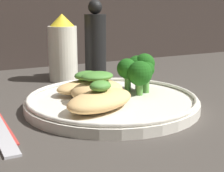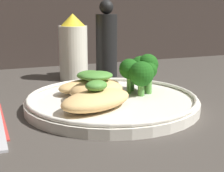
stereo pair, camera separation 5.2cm
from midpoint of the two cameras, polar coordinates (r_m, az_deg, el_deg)
name	(u,v)px [view 2 (the right image)]	position (r cm, az deg, el deg)	size (l,w,h in cm)	color
ground_plane	(112,111)	(52.59, 2.81, -4.17)	(180.00, 180.00, 1.00)	#3D3833
plate	(112,101)	(52.16, 2.83, -2.61)	(26.30, 26.30, 2.00)	silver
grilled_meat_front	(96,99)	(46.56, 0.56, -2.23)	(12.76, 10.15, 4.05)	tan
grilled_meat_middle	(98,89)	(50.20, 0.55, -0.54)	(9.04, 7.04, 4.41)	tan
grilled_meat_back	(90,85)	(55.15, -1.10, 0.19)	(11.03, 6.95, 3.67)	tan
broccoli_bunch	(140,70)	(55.31, 7.37, 2.60)	(6.61, 6.62, 6.23)	#569942
sauce_bottle	(74,48)	(71.13, -4.27, 6.23)	(5.83, 5.83, 13.55)	silver
pepper_grinder	(107,43)	(73.45, 1.10, 7.19)	(4.54, 4.54, 16.30)	black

